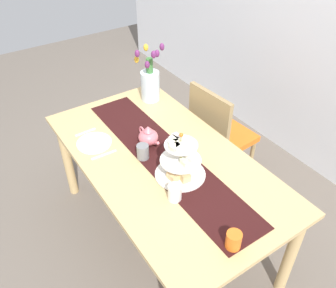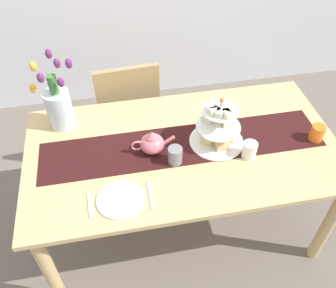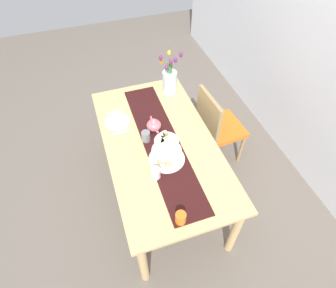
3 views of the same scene
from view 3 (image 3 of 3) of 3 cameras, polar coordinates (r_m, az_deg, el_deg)
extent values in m
plane|color=#6B6056|center=(3.02, -1.36, -9.19)|extent=(8.00, 8.00, 0.00)
cube|color=tan|center=(2.44, -1.66, -0.03)|extent=(1.72, 0.93, 0.03)
cylinder|color=tan|center=(3.21, -12.52, 3.95)|extent=(0.07, 0.07, 0.72)
cylinder|color=tan|center=(2.33, -5.13, -22.80)|extent=(0.07, 0.07, 0.72)
cylinder|color=tan|center=(3.32, 0.88, 7.09)|extent=(0.07, 0.07, 0.72)
cylinder|color=tan|center=(2.48, 13.48, -16.79)|extent=(0.07, 0.07, 0.72)
cylinder|color=#9C8254|center=(3.19, 14.62, -0.97)|extent=(0.04, 0.04, 0.41)
cylinder|color=#9C8254|center=(3.38, 11.41, 3.33)|extent=(0.04, 0.04, 0.41)
cylinder|color=#9C8254|center=(3.04, 8.97, -2.98)|extent=(0.04, 0.04, 0.41)
cylinder|color=#9C8254|center=(3.23, 5.95, 1.63)|extent=(0.04, 0.04, 0.41)
cube|color=orange|center=(3.04, 10.84, 3.22)|extent=(0.45, 0.45, 0.05)
cube|color=#9C8254|center=(2.78, 8.19, 5.78)|extent=(0.42, 0.07, 0.45)
cube|color=black|center=(2.43, -1.36, 0.31)|extent=(1.55, 0.31, 0.00)
cylinder|color=beige|center=(2.20, -0.29, -0.79)|extent=(0.01, 0.01, 0.28)
cylinder|color=white|center=(2.30, -0.28, -2.99)|extent=(0.30, 0.30, 0.01)
cylinder|color=white|center=(2.22, -0.29, -1.24)|extent=(0.24, 0.24, 0.01)
cylinder|color=white|center=(2.14, -0.30, 0.66)|extent=(0.19, 0.19, 0.01)
cube|color=#D5BA7D|center=(2.25, -0.02, -3.74)|extent=(0.06, 0.06, 0.05)
cube|color=beige|center=(2.31, 1.15, -2.01)|extent=(0.06, 0.07, 0.04)
cube|color=#E0D178|center=(2.32, -0.73, -1.64)|extent=(0.08, 0.08, 0.05)
cube|color=#E9BE82|center=(2.27, -1.47, -3.18)|extent=(0.07, 0.07, 0.04)
cube|color=beige|center=(2.17, -0.03, -1.89)|extent=(0.06, 0.04, 0.03)
cube|color=silver|center=(2.19, 0.85, -1.45)|extent=(0.07, 0.06, 0.03)
cube|color=beige|center=(2.21, 1.02, -0.80)|extent=(0.06, 0.07, 0.03)
cube|color=#F3E2C6|center=(2.24, 0.99, 0.03)|extent=(0.06, 0.07, 0.03)
cube|color=beige|center=(2.25, 0.47, 0.32)|extent=(0.06, 0.07, 0.03)
cube|color=silver|center=(2.16, -0.58, 1.95)|extent=(0.06, 0.04, 0.03)
cube|color=silver|center=(2.14, -1.12, 1.61)|extent=(0.06, 0.05, 0.03)
cube|color=beige|center=(2.13, -1.42, 1.08)|extent=(0.06, 0.07, 0.03)
cube|color=beige|center=(2.10, -1.54, 0.31)|extent=(0.05, 0.06, 0.03)
cube|color=silver|center=(2.10, -0.95, 0.19)|extent=(0.07, 0.06, 0.03)
sphere|color=orange|center=(2.09, -0.31, 1.92)|extent=(0.02, 0.02, 0.02)
ellipsoid|color=#D66B75|center=(2.50, -2.88, 3.82)|extent=(0.13, 0.13, 0.10)
cone|color=#D66B75|center=(2.45, -2.94, 4.95)|extent=(0.06, 0.06, 0.04)
cylinder|color=#D66B75|center=(2.43, -2.28, 2.57)|extent=(0.07, 0.02, 0.06)
torus|color=#D66B75|center=(2.55, -3.40, 5.02)|extent=(0.07, 0.01, 0.07)
cylinder|color=silver|center=(2.88, 0.34, 12.47)|extent=(0.14, 0.14, 0.23)
cylinder|color=#3D7538|center=(2.78, 0.36, 15.20)|extent=(0.05, 0.05, 0.12)
ellipsoid|color=#6B2860|center=(2.61, 0.55, 16.37)|extent=(0.04, 0.04, 0.06)
ellipsoid|color=#6B2860|center=(2.70, 1.54, 16.72)|extent=(0.04, 0.04, 0.06)
ellipsoid|color=#6B2860|center=(2.75, 2.66, 17.72)|extent=(0.04, 0.04, 0.06)
ellipsoid|color=yellow|center=(2.79, 0.23, 18.02)|extent=(0.04, 0.04, 0.06)
ellipsoid|color=yellow|center=(2.82, -1.36, 16.51)|extent=(0.04, 0.04, 0.06)
ellipsoid|color=#6B2860|center=(2.73, -1.49, 17.11)|extent=(0.04, 0.04, 0.06)
ellipsoid|color=#6B2860|center=(2.70, -0.29, 15.26)|extent=(0.04, 0.04, 0.06)
cylinder|color=white|center=(2.64, -10.27, 4.52)|extent=(0.23, 0.23, 0.01)
cube|color=silver|center=(2.75, -10.88, 6.48)|extent=(0.02, 0.15, 0.01)
cube|color=silver|center=(2.54, -9.61, 2.33)|extent=(0.02, 0.17, 0.01)
cylinder|color=slate|center=(2.41, -4.51, 1.57)|extent=(0.08, 0.08, 0.09)
cylinder|color=white|center=(2.17, -2.54, -5.94)|extent=(0.08, 0.08, 0.09)
cylinder|color=orange|center=(1.98, 2.59, -14.78)|extent=(0.08, 0.08, 0.09)
camera|label=1|loc=(0.61, -62.38, -26.40)|focal=37.99mm
camera|label=2|loc=(2.13, -48.84, 23.93)|focal=38.89mm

